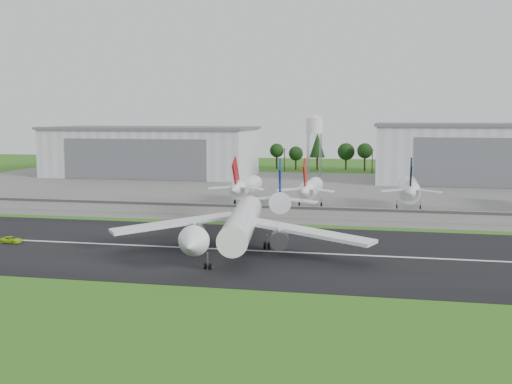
% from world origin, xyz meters
% --- Properties ---
extents(ground, '(600.00, 600.00, 0.00)m').
position_xyz_m(ground, '(0.00, 0.00, 0.00)').
color(ground, '#256117').
rests_on(ground, ground).
extents(runway, '(320.00, 60.00, 0.10)m').
position_xyz_m(runway, '(0.00, 10.00, 0.05)').
color(runway, black).
rests_on(runway, ground).
extents(runway_centerline, '(220.00, 1.00, 0.02)m').
position_xyz_m(runway_centerline, '(0.00, 10.00, 0.11)').
color(runway_centerline, white).
rests_on(runway_centerline, runway).
extents(apron, '(320.00, 150.00, 0.10)m').
position_xyz_m(apron, '(0.00, 120.00, 0.05)').
color(apron, slate).
rests_on(apron, ground).
extents(blast_fence, '(240.00, 0.61, 3.50)m').
position_xyz_m(blast_fence, '(0.00, 54.99, 1.81)').
color(blast_fence, gray).
rests_on(blast_fence, ground).
extents(hangar_west, '(97.00, 44.00, 23.20)m').
position_xyz_m(hangar_west, '(-80.00, 164.92, 11.63)').
color(hangar_west, silver).
rests_on(hangar_west, ground).
extents(hangar_east, '(102.00, 47.00, 25.20)m').
position_xyz_m(hangar_east, '(75.00, 164.92, 12.63)').
color(hangar_east, silver).
rests_on(hangar_east, ground).
extents(water_tower, '(8.40, 8.40, 29.40)m').
position_xyz_m(water_tower, '(-5.00, 185.00, 24.55)').
color(water_tower, '#99999E').
rests_on(water_tower, ground).
extents(utility_poles, '(230.00, 3.00, 12.00)m').
position_xyz_m(utility_poles, '(0.00, 200.00, 0.00)').
color(utility_poles, black).
rests_on(utility_poles, ground).
extents(treeline, '(320.00, 16.00, 22.00)m').
position_xyz_m(treeline, '(0.00, 215.00, 0.00)').
color(treeline, black).
rests_on(treeline, ground).
extents(main_airliner, '(56.70, 59.20, 18.17)m').
position_xyz_m(main_airliner, '(0.08, 9.57, 4.89)').
color(main_airliner, white).
rests_on(main_airliner, runway).
extents(ground_vehicle, '(5.49, 2.94, 1.47)m').
position_xyz_m(ground_vehicle, '(-52.81, 6.79, 0.83)').
color(ground_vehicle, '#9DD419').
rests_on(ground_vehicle, runway).
extents(parked_jet_red_a, '(7.36, 31.29, 16.48)m').
position_xyz_m(parked_jet_red_a, '(-14.62, 76.53, 5.99)').
color(parked_jet_red_a, white).
rests_on(parked_jet_red_a, ground).
extents(parked_jet_red_b, '(7.36, 31.29, 16.38)m').
position_xyz_m(parked_jet_red_b, '(6.35, 76.51, 5.90)').
color(parked_jet_red_b, white).
rests_on(parked_jet_red_b, ground).
extents(parked_jet_navy, '(7.36, 31.29, 16.89)m').
position_xyz_m(parked_jet_navy, '(36.54, 76.59, 6.37)').
color(parked_jet_navy, silver).
rests_on(parked_jet_navy, ground).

